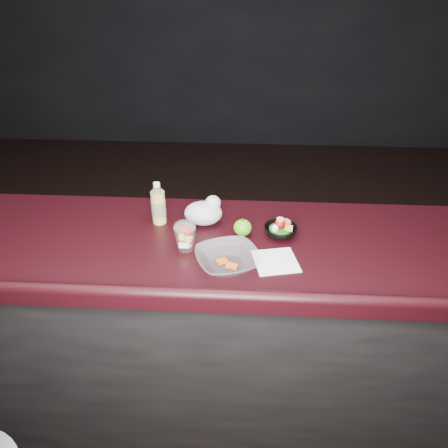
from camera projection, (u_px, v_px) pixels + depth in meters
The scene contains 9 objects.
room_shell at pixel (162, 41), 1.10m from camera, with size 8.00×8.00×8.00m.
counter at pixel (194, 330), 2.05m from camera, with size 4.06×0.71×1.02m.
lemonade_bottle at pixel (158, 206), 1.87m from camera, with size 0.06×0.06×0.19m.
fruit_cup at pixel (185, 235), 1.70m from camera, with size 0.09×0.09×0.13m.
green_apple at pixel (243, 228), 1.80m from camera, with size 0.08×0.08×0.08m.
plastic_bag at pixel (205, 212), 1.88m from camera, with size 0.16×0.13×0.12m.
snack_bowl at pixel (280, 230), 1.81m from camera, with size 0.15×0.15×0.07m.
takeout_bowl at pixel (228, 260), 1.63m from camera, with size 0.30×0.30×0.06m.
paper_napkin at pixel (276, 261), 1.66m from camera, with size 0.16×0.16×0.00m, color white.
Camera 1 is at (0.23, -1.17, 2.02)m, focal length 35.00 mm.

